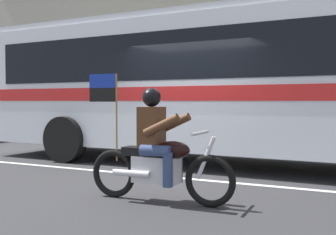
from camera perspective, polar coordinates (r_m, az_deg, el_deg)
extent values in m
plane|color=#2B2B2D|center=(8.28, 2.65, -7.41)|extent=(60.00, 60.00, 0.00)
cube|color=#A39E93|center=(13.05, 11.80, -3.58)|extent=(28.00, 3.80, 0.15)
cube|color=silver|center=(7.74, 0.83, -8.05)|extent=(26.60, 0.14, 0.01)
cube|color=#4C606B|center=(14.96, 13.77, 10.64)|extent=(25.76, 0.10, 1.40)
cube|color=silver|center=(9.03, 10.35, 4.38)|extent=(12.39, 2.94, 2.70)
cube|color=black|center=(9.06, 10.38, 7.86)|extent=(11.40, 2.95, 0.96)
cube|color=red|center=(9.02, 10.35, 3.11)|extent=(12.14, 2.96, 0.28)
cube|color=#ADB1BA|center=(9.19, 10.42, 13.21)|extent=(12.14, 2.80, 0.16)
cylinder|color=black|center=(9.85, -13.66, -2.87)|extent=(1.04, 0.30, 1.04)
torus|color=black|center=(5.61, 5.67, -8.47)|extent=(0.69, 0.13, 0.69)
torus|color=black|center=(6.20, -7.29, -7.44)|extent=(0.69, 0.13, 0.69)
cube|color=silver|center=(5.87, -1.59, -6.98)|extent=(0.65, 0.31, 0.36)
ellipsoid|color=black|center=(5.73, 0.68, -4.38)|extent=(0.49, 0.30, 0.24)
cube|color=black|center=(5.93, -3.35, -4.56)|extent=(0.57, 0.29, 0.12)
cylinder|color=silver|center=(5.58, 5.10, -5.40)|extent=(0.28, 0.07, 0.58)
cylinder|color=silver|center=(5.57, 4.33, -2.10)|extent=(0.07, 0.64, 0.04)
cylinder|color=silver|center=(5.88, -4.93, -7.48)|extent=(0.55, 0.12, 0.09)
cube|color=#4C2D19|center=(5.84, -2.22, -1.31)|extent=(0.30, 0.37, 0.56)
sphere|color=black|center=(5.83, -2.22, 2.72)|extent=(0.26, 0.26, 0.26)
cylinder|color=navy|center=(5.97, -0.24, -4.12)|extent=(0.43, 0.17, 0.15)
cylinder|color=navy|center=(5.93, 1.36, -6.50)|extent=(0.13, 0.13, 0.46)
cylinder|color=navy|center=(5.64, -1.73, -4.49)|extent=(0.43, 0.17, 0.15)
cylinder|color=navy|center=(5.60, -0.05, -7.01)|extent=(0.13, 0.13, 0.46)
cylinder|color=#4C2D19|center=(5.92, 0.72, -0.87)|extent=(0.52, 0.14, 0.32)
cylinder|color=#4C2D19|center=(5.55, -0.89, -1.08)|extent=(0.52, 0.14, 0.32)
cylinder|color=olive|center=(6.10, -6.92, 0.00)|extent=(0.02, 0.02, 1.25)
cube|color=#1933A5|center=(6.22, -8.78, 4.88)|extent=(0.44, 0.04, 0.20)
cube|color=black|center=(6.21, -8.76, 3.03)|extent=(0.44, 0.04, 0.20)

